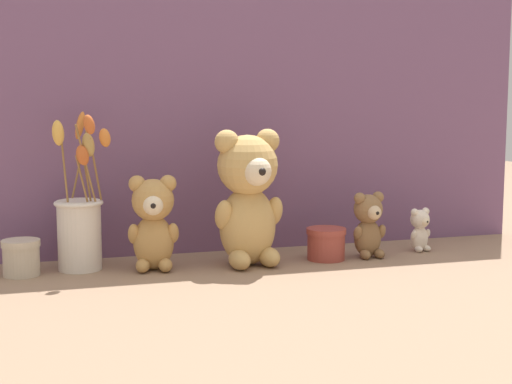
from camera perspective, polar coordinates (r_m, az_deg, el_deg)
The scene contains 9 objects.
ground_plane at distance 1.73m, azimuth 0.19°, elevation -5.26°, with size 4.00×4.00×0.00m, color #8E7056.
backdrop_wall at distance 1.85m, azimuth -1.32°, elevation 5.93°, with size 1.45×0.02×0.66m.
teddy_bear_large at distance 1.69m, azimuth -0.57°, elevation -0.22°, with size 0.16×0.15×0.30m.
teddy_bear_medium at distance 1.67m, azimuth -7.49°, elevation -2.09°, with size 0.11×0.10×0.20m.
teddy_bear_small at distance 1.80m, azimuth 8.24°, elevation -2.28°, with size 0.08×0.08×0.15m.
teddy_bear_tiny at distance 1.90m, azimuth 11.85°, elevation -2.62°, with size 0.06×0.05×0.10m.
flower_vase at distance 1.70m, azimuth -12.70°, elevation -2.23°, with size 0.13×0.14×0.34m.
decorative_tin_tall at distance 1.78m, azimuth 5.09°, elevation -3.74°, with size 0.09×0.09×0.07m.
decorative_tin_short at distance 1.69m, azimuth -16.71°, elevation -4.58°, with size 0.08×0.08×0.07m.
Camera 1 is at (-0.49, -1.62, 0.38)m, focal length 55.00 mm.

